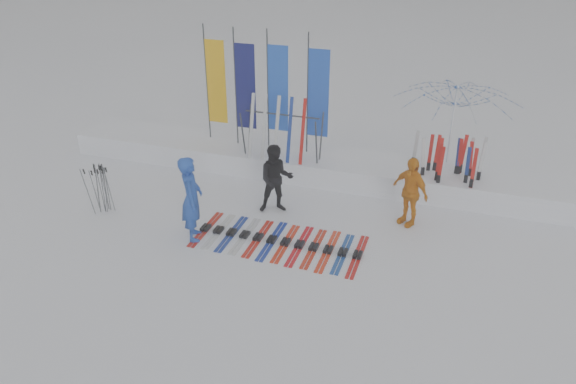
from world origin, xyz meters
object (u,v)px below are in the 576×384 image
(person_black, at_px, (276,179))
(ski_row, at_px, (279,241))
(ski_rack, at_px, (282,129))
(person_blue, at_px, (192,199))
(tent_canopy, at_px, (452,135))
(person_yellow, at_px, (410,191))

(person_black, xyz_separation_m, ski_row, (0.54, -1.34, -0.81))
(ski_row, relative_size, ski_rack, 1.81)
(person_blue, xyz_separation_m, tent_canopy, (5.09, 4.46, 0.42))
(person_yellow, bearing_deg, ski_row, -111.83)
(person_yellow, xyz_separation_m, ski_rack, (-3.53, 1.40, 0.56))
(person_yellow, distance_m, tent_canopy, 2.52)
(person_black, height_order, ski_rack, ski_rack)
(person_blue, xyz_separation_m, person_yellow, (4.39, 2.11, -0.15))
(person_blue, xyz_separation_m, person_black, (1.32, 1.72, -0.13))
(person_blue, relative_size, person_yellow, 1.18)
(person_blue, relative_size, person_black, 1.16)
(person_blue, distance_m, tent_canopy, 6.78)
(person_black, relative_size, tent_canopy, 0.54)
(person_blue, bearing_deg, person_black, -61.60)
(ski_row, distance_m, ski_rack, 3.55)
(person_yellow, bearing_deg, person_blue, -120.52)
(ski_rack, bearing_deg, tent_canopy, 12.77)
(person_black, relative_size, ski_rack, 0.83)
(person_blue, bearing_deg, person_yellow, -88.50)
(tent_canopy, bearing_deg, ski_rack, -167.23)
(person_yellow, relative_size, ski_rack, 0.81)
(person_yellow, bearing_deg, person_black, -139.01)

